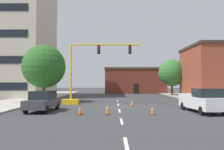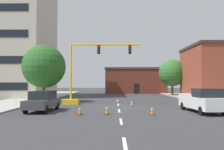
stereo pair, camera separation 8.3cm
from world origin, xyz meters
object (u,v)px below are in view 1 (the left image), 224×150
object	(u,v)px
traffic_signal_gantry	(81,84)
tree_right_far	(172,73)
sedan_dark_gray_near_left	(43,101)
tree_left_near	(44,66)
traffic_cone_roadside_c	(80,110)
traffic_cone_roadside_d	(132,103)
traffic_cone_roadside_b	(107,109)
traffic_cone_roadside_a	(153,110)
pickup_truck_white	(202,100)

from	to	relation	value
traffic_signal_gantry	tree_right_far	distance (m)	22.15
tree_right_far	sedan_dark_gray_near_left	distance (m)	28.76
tree_left_near	tree_right_far	distance (m)	24.11
traffic_cone_roadside_c	traffic_cone_roadside_d	distance (m)	7.77
traffic_cone_roadside_b	traffic_signal_gantry	bearing A→B (deg)	111.39
traffic_signal_gantry	traffic_cone_roadside_c	distance (m)	8.82
tree_right_far	traffic_cone_roadside_d	bearing A→B (deg)	-115.12
sedan_dark_gray_near_left	tree_left_near	bearing A→B (deg)	106.27
traffic_signal_gantry	sedan_dark_gray_near_left	size ratio (longest dim) A/B	1.91
tree_left_near	traffic_cone_roadside_d	world-z (taller)	tree_left_near
traffic_signal_gantry	tree_left_near	distance (m)	5.78
tree_left_near	traffic_cone_roadside_b	xyz separation A→B (m)	(8.11, -10.54, -4.04)
traffic_cone_roadside_c	traffic_cone_roadside_a	bearing A→B (deg)	-0.26
pickup_truck_white	traffic_cone_roadside_d	distance (m)	7.31
tree_left_near	sedan_dark_gray_near_left	size ratio (longest dim) A/B	1.54
traffic_cone_roadside_a	traffic_cone_roadside_c	bearing A→B (deg)	179.74
traffic_cone_roadside_c	traffic_cone_roadside_d	xyz separation A→B (m)	(4.47, 6.35, -0.04)
traffic_signal_gantry	traffic_cone_roadside_a	distance (m)	11.03
tree_right_far	traffic_cone_roadside_c	bearing A→B (deg)	-117.84
traffic_cone_roadside_d	traffic_signal_gantry	bearing A→B (deg)	158.86
pickup_truck_white	traffic_cone_roadside_a	xyz separation A→B (m)	(-4.38, -1.56, -0.64)
tree_right_far	traffic_cone_roadside_a	bearing A→B (deg)	-107.12
pickup_truck_white	traffic_cone_roadside_d	bearing A→B (deg)	138.52
traffic_signal_gantry	sedan_dark_gray_near_left	xyz separation A→B (m)	(-2.32, -6.46, -1.34)
traffic_cone_roadside_a	traffic_cone_roadside_c	world-z (taller)	traffic_cone_roadside_a
tree_left_near	traffic_cone_roadside_b	distance (m)	13.90
tree_right_far	sedan_dark_gray_near_left	world-z (taller)	tree_right_far
pickup_truck_white	sedan_dark_gray_near_left	distance (m)	13.41
traffic_signal_gantry	traffic_cone_roadside_b	size ratio (longest dim) A/B	11.34
tree_right_far	traffic_cone_roadside_d	xyz separation A→B (m)	(-8.83, -18.84, -3.90)
traffic_cone_roadside_d	pickup_truck_white	bearing A→B (deg)	-41.48
traffic_signal_gantry	pickup_truck_white	bearing A→B (deg)	-32.26
tree_left_near	sedan_dark_gray_near_left	distance (m)	9.72
sedan_dark_gray_near_left	traffic_cone_roadside_d	bearing A→B (deg)	28.29
traffic_signal_gantry	tree_right_far	world-z (taller)	traffic_signal_gantry
tree_right_far	traffic_cone_roadside_c	size ratio (longest dim) A/B	9.88
sedan_dark_gray_near_left	traffic_cone_roadside_a	bearing A→B (deg)	-13.09
traffic_cone_roadside_b	traffic_cone_roadside_d	distance (m)	6.57
traffic_cone_roadside_c	traffic_cone_roadside_d	size ratio (longest dim) A/B	1.13
sedan_dark_gray_near_left	traffic_cone_roadside_d	size ratio (longest dim) A/B	7.69
traffic_cone_roadside_a	traffic_cone_roadside_b	xyz separation A→B (m)	(-3.45, 0.26, 0.05)
traffic_cone_roadside_a	traffic_cone_roadside_d	world-z (taller)	traffic_cone_roadside_a
traffic_signal_gantry	traffic_cone_roadside_c	world-z (taller)	traffic_signal_gantry
traffic_cone_roadside_c	tree_right_far	bearing A→B (deg)	62.16
traffic_cone_roadside_c	tree_left_near	bearing A→B (deg)	119.19
tree_right_far	sedan_dark_gray_near_left	size ratio (longest dim) A/B	1.45
pickup_truck_white	sedan_dark_gray_near_left	world-z (taller)	pickup_truck_white
tree_right_far	traffic_cone_roadside_c	world-z (taller)	tree_right_far
tree_left_near	tree_right_far	size ratio (longest dim) A/B	1.06
traffic_signal_gantry	traffic_cone_roadside_d	size ratio (longest dim) A/B	14.73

